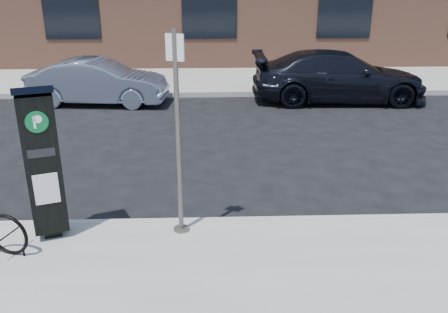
{
  "coord_description": "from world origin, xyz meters",
  "views": [
    {
      "loc": [
        -0.1,
        -6.05,
        3.41
      ],
      "look_at": [
        0.13,
        0.5,
        0.92
      ],
      "focal_mm": 38.0,
      "sensor_mm": 36.0,
      "label": 1
    }
  ],
  "objects_px": {
    "parking_kiosk": "(43,161)",
    "car_silver": "(98,82)",
    "bike_rack": "(8,235)",
    "car_dark": "(338,76)",
    "sign_pole": "(178,138)"
  },
  "relations": [
    {
      "from": "bike_rack",
      "to": "car_dark",
      "type": "xyz_separation_m",
      "value": [
        6.27,
        8.23,
        0.3
      ]
    },
    {
      "from": "sign_pole",
      "to": "bike_rack",
      "type": "relative_size",
      "value": 4.8
    },
    {
      "from": "car_silver",
      "to": "car_dark",
      "type": "height_order",
      "value": "car_dark"
    },
    {
      "from": "parking_kiosk",
      "to": "car_silver",
      "type": "xyz_separation_m",
      "value": [
        -0.97,
        7.64,
        -0.57
      ]
    },
    {
      "from": "bike_rack",
      "to": "car_silver",
      "type": "height_order",
      "value": "car_silver"
    },
    {
      "from": "sign_pole",
      "to": "car_dark",
      "type": "height_order",
      "value": "sign_pole"
    },
    {
      "from": "car_silver",
      "to": "bike_rack",
      "type": "bearing_deg",
      "value": -170.33
    },
    {
      "from": "car_silver",
      "to": "sign_pole",
      "type": "bearing_deg",
      "value": -154.95
    },
    {
      "from": "parking_kiosk",
      "to": "sign_pole",
      "type": "relative_size",
      "value": 0.77
    },
    {
      "from": "parking_kiosk",
      "to": "car_dark",
      "type": "relative_size",
      "value": 0.42
    },
    {
      "from": "parking_kiosk",
      "to": "bike_rack",
      "type": "height_order",
      "value": "parking_kiosk"
    },
    {
      "from": "bike_rack",
      "to": "car_silver",
      "type": "bearing_deg",
      "value": 111.51
    },
    {
      "from": "bike_rack",
      "to": "car_silver",
      "type": "relative_size",
      "value": 0.15
    },
    {
      "from": "sign_pole",
      "to": "bike_rack",
      "type": "bearing_deg",
      "value": -143.95
    },
    {
      "from": "parking_kiosk",
      "to": "car_silver",
      "type": "height_order",
      "value": "parking_kiosk"
    }
  ]
}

